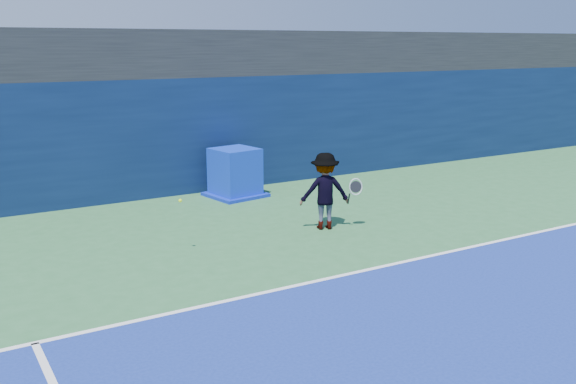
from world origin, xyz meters
TOP-DOWN VIEW (x-y plane):
  - ground at (0.00, 0.00)m, footprint 80.00×80.00m
  - baseline at (0.00, 3.00)m, footprint 24.00×0.10m
  - stadium_band at (0.00, 11.50)m, footprint 36.00×3.00m
  - back_wall_assembly at (-0.00, 10.50)m, footprint 36.00×1.03m
  - equipment_cart at (0.97, 9.19)m, footprint 1.49×1.49m
  - tennis_player at (1.30, 5.56)m, footprint 1.34×0.95m
  - tennis_ball at (-1.94, 5.53)m, footprint 0.07×0.07m

SIDE VIEW (x-z plane):
  - ground at x=0.00m, z-range 0.00..0.00m
  - baseline at x=0.00m, z-range 0.01..0.01m
  - equipment_cart at x=0.97m, z-range -0.05..1.19m
  - tennis_player at x=1.30m, z-range 0.00..1.63m
  - tennis_ball at x=-1.94m, z-range 0.99..1.05m
  - back_wall_assembly at x=0.00m, z-range 0.00..3.00m
  - stadium_band at x=0.00m, z-range 3.00..4.20m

